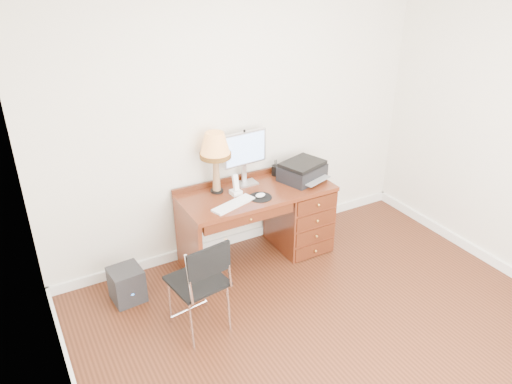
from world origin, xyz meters
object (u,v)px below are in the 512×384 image
monitor (245,151)px  equipment_box (127,284)px  printer (302,171)px  chair (200,278)px  leg_lamp (215,149)px  phone (236,189)px  desk (284,213)px

monitor → equipment_box: 1.65m
printer → chair: printer is taller
leg_lamp → chair: bearing=-122.2°
monitor → phone: monitor is taller
phone → printer: bearing=-6.8°
phone → chair: 1.10m
phone → desk: bearing=-7.5°
phone → equipment_box: phone is taller
desk → printer: (0.20, -0.00, 0.43)m
leg_lamp → chair: size_ratio=0.68×
desk → chair: chair is taller
leg_lamp → chair: 1.27m
leg_lamp → phone: leg_lamp is taller
desk → monitor: 0.78m
leg_lamp → equipment_box: bearing=-168.2°
desk → phone: size_ratio=7.39×
phone → equipment_box: (-1.14, -0.08, -0.65)m
desk → leg_lamp: size_ratio=2.49×
monitor → leg_lamp: size_ratio=0.89×
chair → printer: bearing=19.2°
desk → monitor: size_ratio=2.80×
desk → monitor: bearing=148.7°
leg_lamp → desk: bearing=-13.4°
phone → monitor: bearing=37.5°
chair → equipment_box: chair is taller
printer → chair: bearing=-170.5°
printer → equipment_box: 2.00m
printer → leg_lamp: 0.95m
monitor → chair: (-0.91, -0.97, -0.55)m
printer → equipment_box: (-1.88, -0.05, -0.68)m
equipment_box → monitor: bearing=6.0°
printer → phone: bearing=159.9°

